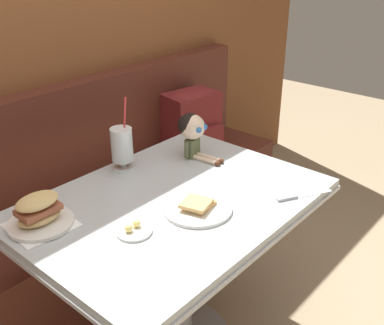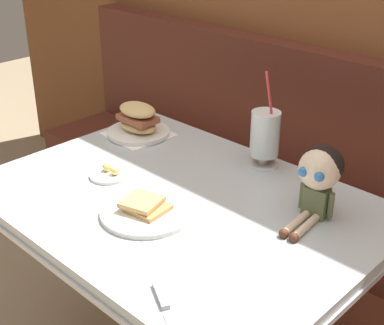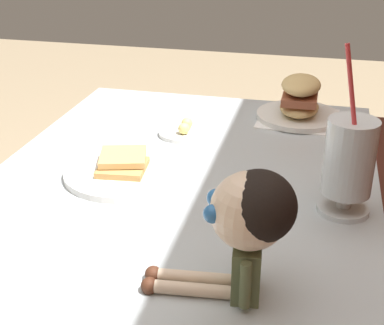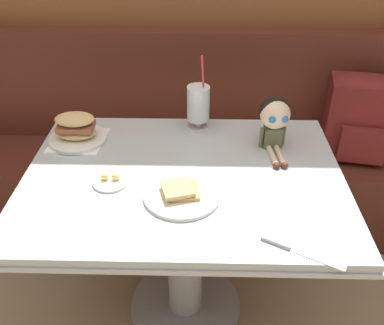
# 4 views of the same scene
# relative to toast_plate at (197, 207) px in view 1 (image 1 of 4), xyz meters

# --- Properties ---
(wood_panel_wall) EXTENTS (4.40, 0.08, 2.40)m
(wood_panel_wall) POSITION_rel_toast_plate_xyz_m (0.00, 0.99, 0.45)
(wood_panel_wall) COLOR brown
(wood_panel_wall) RESTS_ON ground
(booth_bench) EXTENTS (2.60, 0.48, 1.00)m
(booth_bench) POSITION_rel_toast_plate_xyz_m (0.00, 0.75, -0.42)
(booth_bench) COLOR #512319
(booth_bench) RESTS_ON ground
(diner_table) EXTENTS (1.11, 0.81, 0.74)m
(diner_table) POSITION_rel_toast_plate_xyz_m (0.00, 0.12, -0.21)
(diner_table) COLOR #B2BCC1
(diner_table) RESTS_ON ground
(toast_plate) EXTENTS (0.25, 0.25, 0.04)m
(toast_plate) POSITION_rel_toast_plate_xyz_m (0.00, 0.00, 0.00)
(toast_plate) COLOR white
(toast_plate) RESTS_ON diner_table
(milkshake_glass) EXTENTS (0.10, 0.10, 0.31)m
(milkshake_glass) POSITION_rel_toast_plate_xyz_m (0.05, 0.45, 0.09)
(milkshake_glass) COLOR silver
(milkshake_glass) RESTS_ON diner_table
(sandwich_plate) EXTENTS (0.22, 0.22, 0.12)m
(sandwich_plate) POSITION_rel_toast_plate_xyz_m (-0.42, 0.33, 0.03)
(sandwich_plate) COLOR white
(sandwich_plate) RESTS_ON diner_table
(butter_saucer) EXTENTS (0.12, 0.12, 0.04)m
(butter_saucer) POSITION_rel_toast_plate_xyz_m (-0.24, 0.07, -0.00)
(butter_saucer) COLOR white
(butter_saucer) RESTS_ON diner_table
(butter_knife) EXTENTS (0.22, 0.13, 0.01)m
(butter_knife) POSITION_rel_toast_plate_xyz_m (0.30, -0.22, -0.01)
(butter_knife) COLOR silver
(butter_knife) RESTS_ON diner_table
(seated_doll) EXTENTS (0.12, 0.22, 0.20)m
(seated_doll) POSITION_rel_toast_plate_xyz_m (0.33, 0.31, 0.12)
(seated_doll) COLOR #5B6642
(seated_doll) RESTS_ON diner_table
(backpack) EXTENTS (0.33, 0.29, 0.41)m
(backpack) POSITION_rel_toast_plate_xyz_m (0.81, 0.72, -0.09)
(backpack) COLOR maroon
(backpack) RESTS_ON booth_bench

